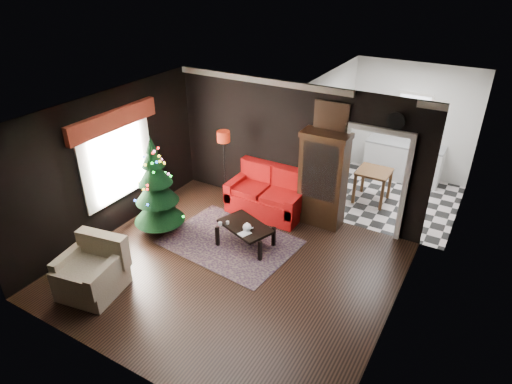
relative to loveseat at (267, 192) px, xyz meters
The scene contains 26 objects.
floor 2.15m from the loveseat, 78.96° to the right, with size 5.50×5.50×0.00m, color black.
ceiling 3.11m from the loveseat, 78.96° to the right, with size 5.50×5.50×0.00m, color white.
wall_back 1.08m from the loveseat, 48.37° to the left, with size 5.50×5.50×0.00m, color black.
wall_front 4.66m from the loveseat, 84.98° to the right, with size 5.50×5.50×0.00m, color black.
wall_left 3.25m from the loveseat, 138.90° to the right, with size 5.50×5.50×0.00m, color black.
wall_right 3.86m from the loveseat, 33.06° to the right, with size 5.50×5.50×0.00m, color black.
doorway 2.22m from the loveseat, 12.09° to the left, with size 1.10×0.10×2.10m, color beige, non-canonical shape.
left_window 3.11m from the loveseat, 141.31° to the right, with size 0.05×1.60×1.40m, color white.
valance 3.40m from the loveseat, 140.32° to the right, with size 0.12×2.10×0.35m, color maroon.
kitchen_floor 2.91m from the loveseat, 42.88° to the left, with size 3.00×3.00×0.00m, color silver.
kitchen_window 4.17m from the loveseat, 58.30° to the left, with size 0.70×0.06×0.70m, color white.
rug 1.44m from the loveseat, 92.95° to the right, with size 2.44×1.77×0.01m, color #40273A.
loveseat is the anchor object (origin of this frame).
curio_cabinet 1.25m from the loveseat, 10.83° to the left, with size 0.90×0.45×1.90m, color black, non-canonical shape.
floor_lamp 1.06m from the loveseat, behind, with size 0.30×0.30×1.76m, color black, non-canonical shape.
christmas_tree 2.35m from the loveseat, 129.80° to the right, with size 1.00×1.00×1.90m, color #093917, non-canonical shape.
armchair 3.88m from the loveseat, 109.02° to the right, with size 0.95×0.95×0.97m, color #CEB18F, non-canonical shape.
coffee_table 1.34m from the loveseat, 79.00° to the right, with size 1.02×0.61×0.46m, color black, non-canonical shape.
teapot 1.50m from the loveseat, 75.20° to the right, with size 0.18×0.18×0.17m, color white, non-canonical shape.
cup_a 1.55m from the loveseat, 95.74° to the right, with size 0.07×0.07×0.06m, color white.
cup_b 1.42m from the loveseat, 92.55° to the right, with size 0.06×0.06×0.05m, color white.
book 1.56m from the loveseat, 78.20° to the right, with size 0.16×0.02×0.22m, color tan.
wall_clock 3.04m from the loveseat, ahead, with size 0.32×0.32×0.06m, color white.
painting 2.13m from the loveseat, 19.40° to the left, with size 0.62×0.05×0.52m, color #A7714B.
kitchen_counter 3.79m from the loveseat, 56.31° to the left, with size 1.80×0.60×0.90m, color silver.
kitchen_table 2.45m from the loveseat, 42.51° to the left, with size 0.70×0.70×0.75m, color brown, non-canonical shape.
Camera 1 is at (3.51, -5.17, 4.96)m, focal length 30.83 mm.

